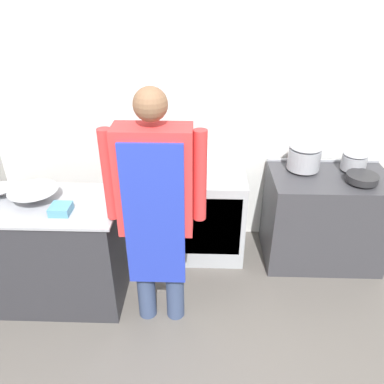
{
  "coord_description": "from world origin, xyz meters",
  "views": [
    {
      "loc": [
        0.15,
        -1.25,
        2.36
      ],
      "look_at": [
        0.07,
        1.13,
        1.01
      ],
      "focal_mm": 35.0,
      "sensor_mm": 36.0,
      "label": 1
    }
  ],
  "objects": [
    {
      "name": "mixing_bowl",
      "position": [
        -1.11,
        1.13,
        0.96
      ],
      "size": [
        0.37,
        0.37,
        0.09
      ],
      "color": "#9EA0A8",
      "rests_on": "prep_counter"
    },
    {
      "name": "fridge_unit",
      "position": [
        0.24,
        1.74,
        0.42
      ],
      "size": [
        0.59,
        0.58,
        0.84
      ],
      "color": "#A8ADB2",
      "rests_on": "ground_plane"
    },
    {
      "name": "person_cook",
      "position": [
        -0.17,
        0.89,
        1.05
      ],
      "size": [
        0.68,
        0.24,
        1.83
      ],
      "color": "#38476B",
      "rests_on": "ground_plane"
    },
    {
      "name": "wall_back",
      "position": [
        0.0,
        2.08,
        1.35
      ],
      "size": [
        8.0,
        0.05,
        2.7
      ],
      "color": "white",
      "rests_on": "ground_plane"
    },
    {
      "name": "saute_pan",
      "position": [
        1.48,
        1.57,
        0.92
      ],
      "size": [
        0.26,
        0.26,
        0.06
      ],
      "color": "#262628",
      "rests_on": "stove"
    },
    {
      "name": "plastic_tub",
      "position": [
        -0.85,
        0.96,
        0.94
      ],
      "size": [
        0.14,
        0.14,
        0.06
      ],
      "color": "teal",
      "rests_on": "prep_counter"
    },
    {
      "name": "stock_pot",
      "position": [
        1.04,
        1.79,
        1.01
      ],
      "size": [
        0.28,
        0.28,
        0.23
      ],
      "color": "#9EA0A8",
      "rests_on": "stove"
    },
    {
      "name": "sauce_pot",
      "position": [
        1.48,
        1.79,
        0.97
      ],
      "size": [
        0.21,
        0.21,
        0.16
      ],
      "color": "#9EA0A8",
      "rests_on": "stove"
    },
    {
      "name": "stove",
      "position": [
        1.27,
        1.68,
        0.44
      ],
      "size": [
        1.04,
        0.65,
        0.89
      ],
      "color": "#38383D",
      "rests_on": "ground_plane"
    },
    {
      "name": "prep_counter",
      "position": [
        -1.13,
        1.09,
        0.46
      ],
      "size": [
        1.32,
        0.64,
        0.91
      ],
      "color": "#2D2D33",
      "rests_on": "ground_plane"
    }
  ]
}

